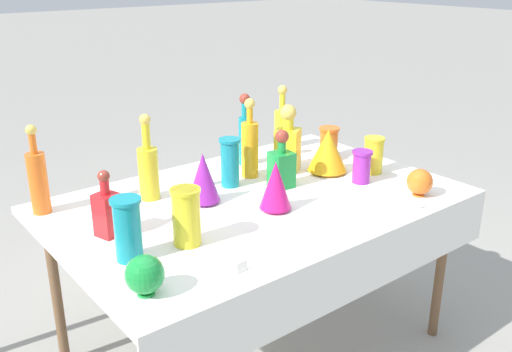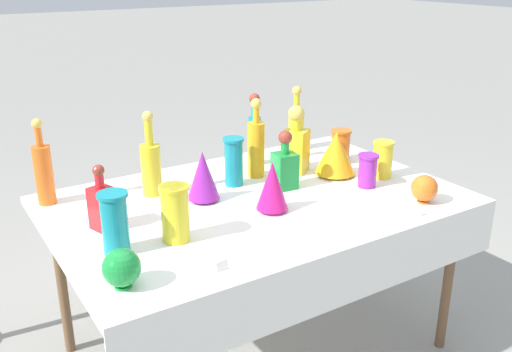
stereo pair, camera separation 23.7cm
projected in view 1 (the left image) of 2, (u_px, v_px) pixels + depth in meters
The scene contains 25 objects.
ground_plane at pixel (256, 347), 2.67m from camera, with size 40.00×40.00×0.00m, color gray.
display_table at pixel (260, 212), 2.40m from camera, with size 1.68×1.10×0.76m.
tall_bottle_0 at pixel (250, 146), 2.60m from camera, with size 0.08×0.08×0.37m.
tall_bottle_1 at pixel (148, 168), 2.36m from camera, with size 0.08×0.08×0.37m.
tall_bottle_2 at pixel (245, 134), 2.76m from camera, with size 0.06×0.06×0.35m.
tall_bottle_3 at pixel (282, 125), 3.01m from camera, with size 0.08×0.08×0.34m.
tall_bottle_4 at pixel (38, 179), 2.22m from camera, with size 0.07×0.07×0.36m.
square_decanter_0 at pixel (107, 210), 2.05m from camera, with size 0.10×0.10×0.25m.
square_decanter_1 at pixel (282, 165), 2.49m from camera, with size 0.10×0.10×0.26m.
square_decanter_2 at pixel (288, 143), 2.68m from camera, with size 0.15×0.15×0.32m.
slender_vase_0 at pixel (374, 154), 2.67m from camera, with size 0.10×0.10×0.17m.
slender_vase_1 at pixel (329, 142), 2.87m from camera, with size 0.10×0.10×0.16m.
slender_vase_2 at pixel (362, 165), 2.55m from camera, with size 0.09×0.09×0.15m.
slender_vase_3 at pixel (230, 161), 2.50m from camera, with size 0.10×0.10×0.22m.
slender_vase_4 at pixel (128, 227), 1.87m from camera, with size 0.10×0.10×0.22m.
slender_vase_5 at pixel (186, 215), 1.98m from camera, with size 0.11×0.11×0.21m.
fluted_vase_0 at pixel (328, 150), 2.67m from camera, with size 0.19×0.19×0.21m.
fluted_vase_1 at pixel (276, 185), 2.25m from camera, with size 0.13×0.13×0.21m.
fluted_vase_2 at pixel (203, 177), 2.32m from camera, with size 0.13×0.13×0.21m.
round_bowl_0 at pixel (420, 182), 2.41m from camera, with size 0.11×0.11×0.12m.
round_bowl_1 at pixel (145, 275), 1.69m from camera, with size 0.12×0.12×0.13m.
price_tag_left at pixel (416, 205), 2.29m from camera, with size 0.04×0.01×0.04m, color white.
price_tag_center at pixel (242, 267), 1.83m from camera, with size 0.05×0.01×0.03m, color white.
cardboard_box_behind_left at pixel (182, 223), 3.62m from camera, with size 0.46×0.36×0.36m.
cardboard_box_behind_right at pixel (169, 233), 3.46m from camera, with size 0.58×0.43×0.39m.
Camera 1 is at (-1.38, -1.74, 1.69)m, focal length 40.00 mm.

